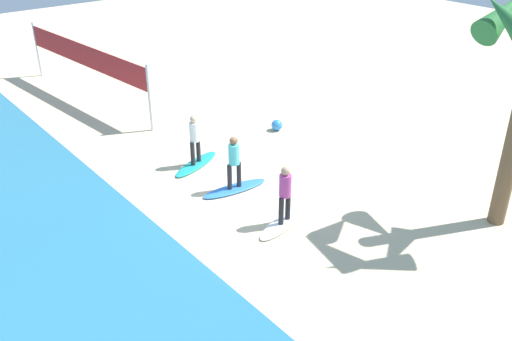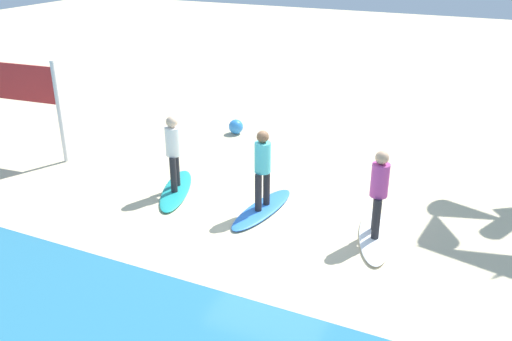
% 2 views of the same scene
% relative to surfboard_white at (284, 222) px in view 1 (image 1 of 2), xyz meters
% --- Properties ---
extents(ground_plane, '(60.00, 60.00, 0.00)m').
position_rel_surfboard_white_xyz_m(ground_plane, '(2.06, -0.28, -0.04)').
color(ground_plane, beige).
extents(surfboard_white, '(1.07, 2.17, 0.09)m').
position_rel_surfboard_white_xyz_m(surfboard_white, '(0.00, 0.00, 0.00)').
color(surfboard_white, white).
rests_on(surfboard_white, ground).
extents(surfer_white, '(0.32, 0.45, 1.64)m').
position_rel_surfboard_white_xyz_m(surfer_white, '(0.00, 0.00, 0.99)').
color(surfer_white, '#232328').
rests_on(surfer_white, surfboard_white).
extents(surfboard_blue, '(0.80, 2.15, 0.09)m').
position_rel_surfboard_white_xyz_m(surfboard_blue, '(2.32, -0.08, 0.00)').
color(surfboard_blue, blue).
rests_on(surfboard_blue, ground).
extents(surfer_blue, '(0.32, 0.46, 1.64)m').
position_rel_surfboard_white_xyz_m(surfer_blue, '(2.32, -0.08, 0.99)').
color(surfer_blue, '#232328').
rests_on(surfer_blue, surfboard_blue).
extents(surfboard_teal, '(1.29, 2.16, 0.09)m').
position_rel_surfboard_white_xyz_m(surfboard_teal, '(4.39, -0.09, 0.00)').
color(surfboard_teal, teal).
rests_on(surfboard_teal, ground).
extents(surfer_teal, '(0.32, 0.44, 1.64)m').
position_rel_surfboard_white_xyz_m(surfer_teal, '(4.39, -0.09, 0.99)').
color(surfer_teal, '#232328').
rests_on(surfer_teal, surfboard_teal).
extents(volleyball_net, '(9.06, 0.92, 2.50)m').
position_rel_surfboard_white_xyz_m(volleyball_net, '(12.28, -0.01, 1.74)').
color(volleyball_net, silver).
rests_on(volleyball_net, ground).
extents(beach_ball, '(0.41, 0.41, 0.41)m').
position_rel_surfboard_white_xyz_m(beach_ball, '(4.90, -3.98, 0.16)').
color(beach_ball, '#338CE5').
rests_on(beach_ball, ground).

